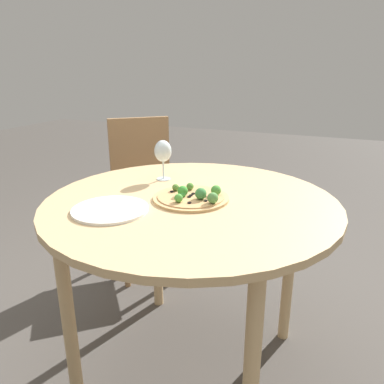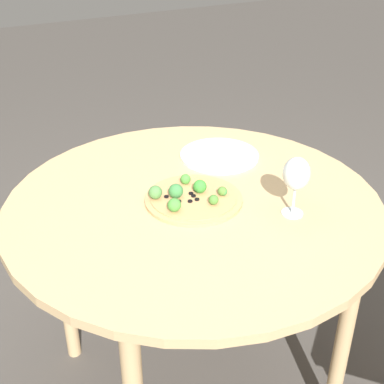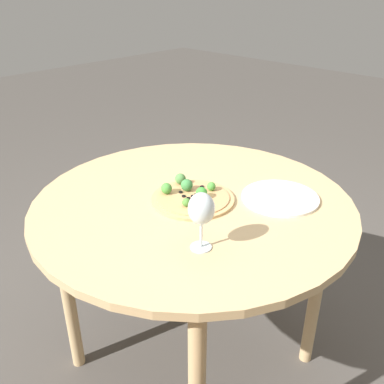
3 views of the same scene
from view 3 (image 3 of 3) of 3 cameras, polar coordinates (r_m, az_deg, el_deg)
The scene contains 5 objects.
ground_plane at distance 1.97m, azimuth 0.09°, elevation -21.47°, with size 12.00×12.00×0.00m, color #4C4742.
dining_table at distance 1.52m, azimuth 0.11°, elevation -3.96°, with size 1.10×1.10×0.78m.
pizza at distance 1.48m, azimuth -0.10°, elevation -0.50°, with size 0.29×0.29×0.06m.
wine_glass at distance 1.17m, azimuth 1.26°, elevation -2.42°, with size 0.07×0.07×0.17m.
plate_near at distance 1.51m, azimuth 11.67°, elevation -0.72°, with size 0.27×0.27×0.01m.
Camera 3 is at (0.89, -0.94, 1.48)m, focal length 40.00 mm.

